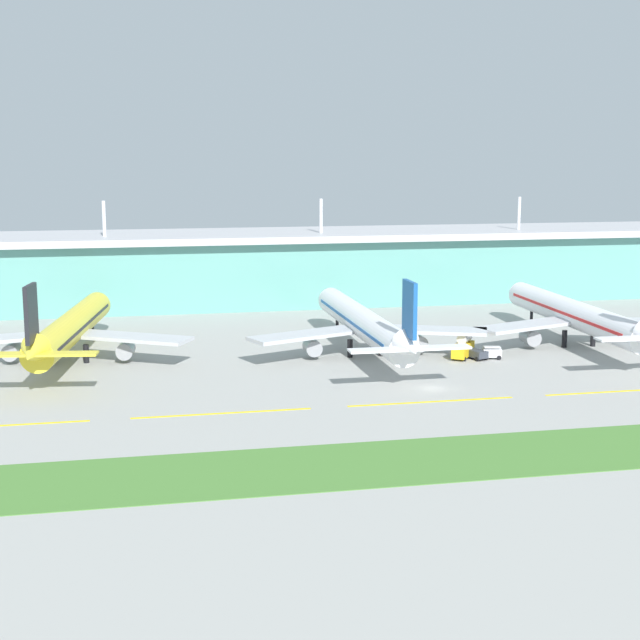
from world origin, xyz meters
The scene contains 12 objects.
ground_plane centered at (0.00, 0.00, 0.00)m, with size 600.00×600.00×0.00m, color #9E9E99.
terminal_building centered at (0.00, 99.17, 9.85)m, with size 288.00×34.00×28.29m.
airliner_near centered at (-61.96, 34.80, 6.45)m, with size 48.22×65.16×18.90m.
airliner_middle centered at (-4.78, 28.80, 6.45)m, with size 48.80×69.21×18.90m.
airliner_far centered at (41.40, 29.12, 6.45)m, with size 48.78×68.92×18.90m.
taxiway_stripe_mid_west centered at (-37.00, -8.45, 0.02)m, with size 28.00×0.70×0.04m, color yellow.
taxiway_stripe_centre centered at (-3.00, -8.45, 0.02)m, with size 28.00×0.70×0.04m, color yellow.
taxiway_stripe_mid_east centered at (31.00, -8.45, 0.02)m, with size 28.00×0.70×0.04m, color yellow.
grass_verge centered at (0.00, -36.41, 0.05)m, with size 300.00×18.00×0.10m, color #477A33.
pushback_tug centered at (15.95, 20.43, 1.10)m, with size 3.69×4.94×1.85m.
fuel_truck centered at (13.78, 22.08, 2.26)m, with size 6.44×7.30×4.95m.
baggage_cart centered at (19.02, 20.05, 1.26)m, with size 3.89×2.64×2.48m.
Camera 1 is at (-50.56, -148.30, 39.40)m, focal length 52.28 mm.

